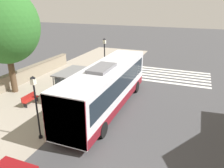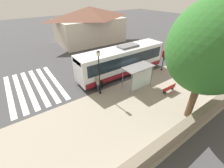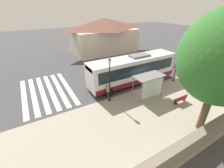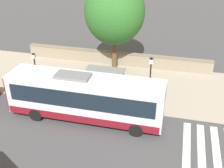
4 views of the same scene
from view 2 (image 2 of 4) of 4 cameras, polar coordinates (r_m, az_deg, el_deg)
ground_plane at (r=18.41m, az=7.08°, el=1.80°), size 120.00×120.00×0.00m
sidewalk_plaza at (r=15.95m, az=17.79°, el=-4.92°), size 9.00×44.00×0.02m
crosswalk_stripes at (r=19.00m, az=-27.73°, el=-0.98°), size 9.00×5.25×0.01m
stone_wall at (r=14.18m, az=31.02°, el=-10.28°), size 0.60×20.00×1.41m
background_building at (r=32.26m, az=-8.29°, el=21.46°), size 7.97×13.32×6.70m
bus at (r=18.69m, az=3.83°, el=8.95°), size 2.71×11.65×3.65m
bus_shelter at (r=15.87m, az=10.35°, el=4.93°), size 1.68×3.31×2.53m
pedestrian at (r=15.64m, az=-5.49°, el=0.51°), size 0.34×0.24×1.79m
bench at (r=16.85m, az=20.98°, el=-1.52°), size 0.40×1.61×0.88m
street_lamp_near at (r=14.41m, az=-4.95°, el=5.39°), size 0.28×0.28×4.68m
street_lamp_far at (r=20.61m, az=19.43°, el=10.96°), size 0.28×0.28×4.02m
shade_tree at (r=12.05m, az=33.57°, el=11.16°), size 5.82×5.82×9.17m
parked_car_behind_bus at (r=26.38m, az=23.37°, el=11.31°), size 1.94×4.57×2.04m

